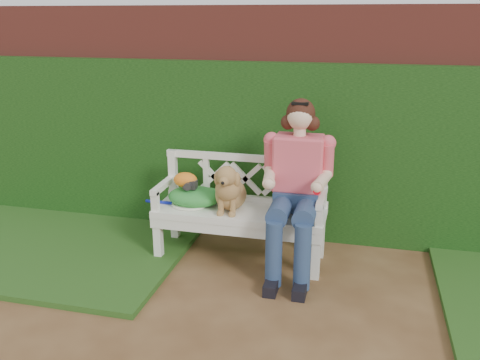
# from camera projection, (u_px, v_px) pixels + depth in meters

# --- Properties ---
(ground) EXTENTS (60.00, 60.00, 0.00)m
(ground) POSITION_uv_depth(u_px,v_px,m) (285.00, 334.00, 3.52)
(ground) COLOR #51331B
(brick_wall) EXTENTS (10.00, 0.30, 2.20)m
(brick_wall) POSITION_uv_depth(u_px,v_px,m) (319.00, 124.00, 4.93)
(brick_wall) COLOR brown
(brick_wall) RESTS_ON ground
(ivy_hedge) EXTENTS (10.00, 0.18, 1.70)m
(ivy_hedge) POSITION_uv_depth(u_px,v_px,m) (316.00, 155.00, 4.81)
(ivy_hedge) COLOR #285C1B
(ivy_hedge) RESTS_ON ground
(grass_left) EXTENTS (2.60, 2.00, 0.05)m
(grass_left) POSITION_uv_depth(u_px,v_px,m) (54.00, 242.00, 4.89)
(grass_left) COLOR #245919
(grass_left) RESTS_ON ground
(garden_bench) EXTENTS (1.64, 0.78, 0.48)m
(garden_bench) POSITION_uv_depth(u_px,v_px,m) (240.00, 234.00, 4.55)
(garden_bench) COLOR white
(garden_bench) RESTS_ON ground
(seated_woman) EXTENTS (0.87, 1.00, 1.48)m
(seated_woman) POSITION_uv_depth(u_px,v_px,m) (297.00, 186.00, 4.26)
(seated_woman) COLOR #FE2D62
(seated_woman) RESTS_ON ground
(dog) EXTENTS (0.33, 0.42, 0.44)m
(dog) POSITION_uv_depth(u_px,v_px,m) (230.00, 187.00, 4.38)
(dog) COLOR #A56344
(dog) RESTS_ON garden_bench
(tennis_racket) EXTENTS (0.62, 0.30, 0.03)m
(tennis_racket) POSITION_uv_depth(u_px,v_px,m) (186.00, 204.00, 4.54)
(tennis_racket) COLOR silver
(tennis_racket) RESTS_ON garden_bench
(green_bag) EXTENTS (0.59, 0.54, 0.16)m
(green_bag) POSITION_uv_depth(u_px,v_px,m) (194.00, 196.00, 4.56)
(green_bag) COLOR #2C7926
(green_bag) RESTS_ON garden_bench
(camera_item) EXTENTS (0.12, 0.09, 0.08)m
(camera_item) POSITION_uv_depth(u_px,v_px,m) (190.00, 184.00, 4.49)
(camera_item) COLOR #282828
(camera_item) RESTS_ON green_bag
(baseball_glove) EXTENTS (0.23, 0.19, 0.14)m
(baseball_glove) POSITION_uv_depth(u_px,v_px,m) (185.00, 180.00, 4.52)
(baseball_glove) COLOR orange
(baseball_glove) RESTS_ON green_bag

